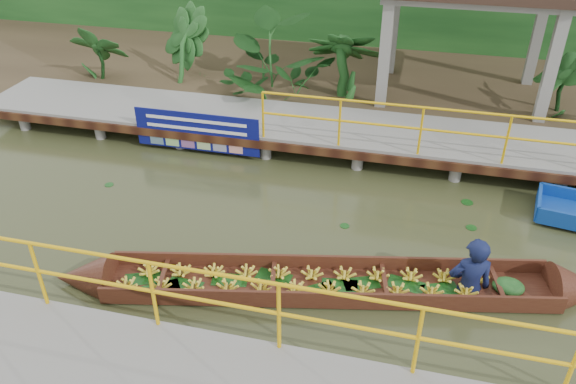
# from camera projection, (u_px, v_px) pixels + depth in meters

# --- Properties ---
(ground) EXTENTS (80.00, 80.00, 0.00)m
(ground) POSITION_uv_depth(u_px,v_px,m) (279.00, 235.00, 9.85)
(ground) COLOR #32361B
(ground) RESTS_ON ground
(land_strip) EXTENTS (30.00, 8.00, 0.45)m
(land_strip) POSITION_uv_depth(u_px,v_px,m) (346.00, 76.00, 15.90)
(land_strip) COLOR #312618
(land_strip) RESTS_ON ground
(far_dock) EXTENTS (16.00, 2.06, 1.66)m
(far_dock) POSITION_uv_depth(u_px,v_px,m) (319.00, 128.00, 12.42)
(far_dock) COLOR gray
(far_dock) RESTS_ON ground
(vendor_boat) EXTENTS (8.43, 2.56, 2.23)m
(vendor_boat) POSITION_uv_depth(u_px,v_px,m) (362.00, 274.00, 8.49)
(vendor_boat) COLOR #37160F
(vendor_boat) RESTS_ON ground
(blue_banner) EXTENTS (2.81, 0.04, 0.88)m
(blue_banner) POSITION_uv_depth(u_px,v_px,m) (197.00, 132.00, 12.10)
(blue_banner) COLOR #0C1061
(blue_banner) RESTS_ON ground
(tropical_plants) EXTENTS (14.41, 1.41, 1.76)m
(tropical_plants) POSITION_uv_depth(u_px,v_px,m) (335.00, 64.00, 13.50)
(tropical_plants) COLOR #133D16
(tropical_plants) RESTS_ON ground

